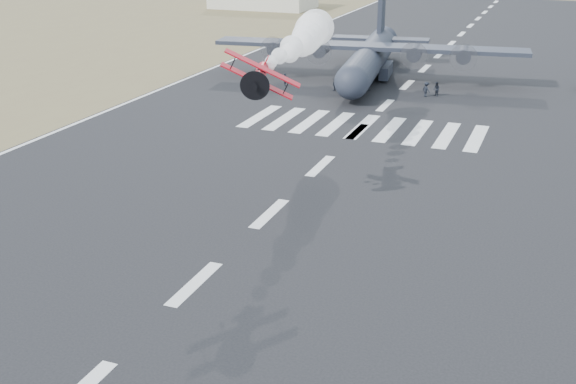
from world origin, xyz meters
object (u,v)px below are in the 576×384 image
Objects in this scene: crew_h at (354,83)px; crew_d at (335,84)px; transport_aircraft at (370,55)px; crew_b at (436,89)px; crew_c at (426,89)px; crew_g at (285,80)px; crew_f at (368,83)px; crew_e at (354,81)px; aerobatic_biplane at (258,76)px; crew_a at (345,75)px.

crew_d is at bearing 2.06° from crew_h.
transport_aircraft reaches higher than crew_d.
crew_d is (-2.10, -9.22, -2.34)m from transport_aircraft.
crew_h is at bearing 126.69° from crew_d.
crew_c reaches higher than crew_b.
transport_aircraft is at bearing -60.62° from crew_g.
crew_g reaches higher than crew_d.
crew_b is 0.95× the size of crew_c.
crew_h reaches higher than crew_d.
crew_b is 19.83m from crew_g.
crew_b is at bearing -101.28° from crew_g.
crew_b is 8.89m from crew_f.
crew_e is (-0.24, -6.48, -2.26)m from transport_aircraft.
aerobatic_biplane is 3.17× the size of crew_g.
crew_d is at bearing -128.26° from crew_b.
crew_f is 1.01× the size of crew_h.
aerobatic_biplane is 44.28m from crew_g.
crew_c is 1.09× the size of crew_g.
crew_b reaches higher than crew_e.
crew_f reaches higher than crew_g.
aerobatic_biplane is at bearing 160.74° from crew_e.
crew_e reaches higher than crew_d.
crew_h is (9.17, 0.90, 0.06)m from crew_g.
crew_a is 13.79m from crew_b.
crew_b is at bearing -42.51° from transport_aircraft.
crew_d is at bearing 91.30° from aerobatic_biplane.
crew_c reaches higher than crew_g.
crew_b reaches higher than crew_g.
crew_f is at bearing 122.64° from crew_d.
crew_g is at bearing 100.34° from aerobatic_biplane.
crew_d is at bearing -177.68° from crew_a.
crew_d is (0.32, -5.80, -0.05)m from crew_a.
crew_g is at bearing -131.57° from crew_b.
crew_b is 0.96× the size of crew_f.
crew_a is at bearing 9.45° from crew_e.
crew_d is 3.31m from crew_e.
aerobatic_biplane is at bearing -171.84° from crew_a.
crew_e is 2.33m from crew_f.
transport_aircraft is 24.79× the size of crew_a.
crew_g is (-8.80, -2.48, -0.03)m from crew_e.
crew_a is at bearing -86.35° from crew_h.
crew_c reaches higher than crew_a.
crew_d is at bearing -107.45° from crew_g.
aerobatic_biplane is 0.13× the size of transport_aircraft.
crew_e is 0.96× the size of crew_h.
transport_aircraft reaches higher than crew_f.
crew_a is 3.77m from crew_e.
transport_aircraft is at bearing -28.15° from crew_e.
crew_a is 5.81m from crew_d.
aerobatic_biplane is 3.07× the size of crew_e.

